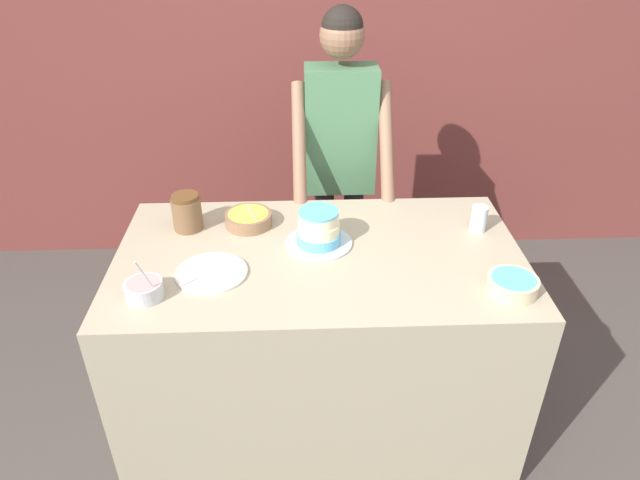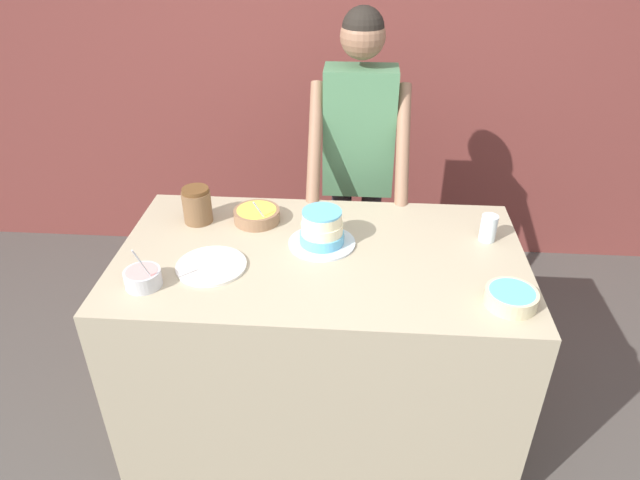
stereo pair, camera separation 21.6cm
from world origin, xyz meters
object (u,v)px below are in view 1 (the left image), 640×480
(stoneware_jar, at_px, (187,212))
(cake, at_px, (319,230))
(person_baker, at_px, (340,144))
(frosting_bowl_blue, at_px, (513,284))
(frosting_bowl_yellow, at_px, (249,218))
(drinking_glass, at_px, (479,219))
(frosting_bowl_pink, at_px, (144,289))
(ceramic_plate, at_px, (211,273))

(stoneware_jar, bearing_deg, cake, -15.15)
(person_baker, bearing_deg, frosting_bowl_blue, -62.16)
(frosting_bowl_yellow, xyz_separation_m, drinking_glass, (1.00, -0.09, 0.03))
(person_baker, xyz_separation_m, frosting_bowl_yellow, (-0.44, -0.54, -0.12))
(frosting_bowl_blue, height_order, stoneware_jar, stoneware_jar)
(person_baker, relative_size, frosting_bowl_blue, 9.45)
(frosting_bowl_pink, relative_size, drinking_glass, 1.69)
(frosting_bowl_blue, distance_m, frosting_bowl_yellow, 1.14)
(frosting_bowl_blue, bearing_deg, cake, 152.95)
(frosting_bowl_blue, bearing_deg, frosting_bowl_yellow, 152.24)
(frosting_bowl_yellow, bearing_deg, frosting_bowl_blue, -27.76)
(frosting_bowl_blue, bearing_deg, drinking_glass, 90.79)
(cake, xyz_separation_m, frosting_bowl_pink, (-0.65, -0.34, -0.03))
(stoneware_jar, bearing_deg, ceramic_plate, -68.39)
(cake, distance_m, ceramic_plate, 0.48)
(person_baker, height_order, drinking_glass, person_baker)
(frosting_bowl_yellow, bearing_deg, stoneware_jar, -176.03)
(stoneware_jar, bearing_deg, drinking_glass, -3.14)
(frosting_bowl_pink, xyz_separation_m, ceramic_plate, (0.22, 0.14, -0.03))
(person_baker, xyz_separation_m, drinking_glass, (0.56, -0.63, -0.09))
(ceramic_plate, bearing_deg, stoneware_jar, 111.61)
(cake, height_order, frosting_bowl_yellow, cake)
(ceramic_plate, distance_m, stoneware_jar, 0.39)
(ceramic_plate, relative_size, stoneware_jar, 1.71)
(cake, relative_size, stoneware_jar, 1.73)
(frosting_bowl_yellow, bearing_deg, person_baker, 50.63)
(frosting_bowl_blue, bearing_deg, ceramic_plate, 172.15)
(frosting_bowl_pink, height_order, drinking_glass, frosting_bowl_pink)
(frosting_bowl_blue, distance_m, drinking_glass, 0.44)
(person_baker, height_order, ceramic_plate, person_baker)
(person_baker, distance_m, ceramic_plate, 1.08)
(person_baker, height_order, stoneware_jar, person_baker)
(drinking_glass, distance_m, ceramic_plate, 1.16)
(person_baker, relative_size, ceramic_plate, 6.38)
(frosting_bowl_blue, distance_m, frosting_bowl_pink, 1.35)
(cake, height_order, stoneware_jar, stoneware_jar)
(frosting_bowl_yellow, bearing_deg, cake, -29.34)
(person_baker, distance_m, frosting_bowl_yellow, 0.71)
(cake, height_order, drinking_glass, cake)
(frosting_bowl_blue, relative_size, drinking_glass, 1.63)
(cake, xyz_separation_m, stoneware_jar, (-0.57, 0.15, 0.01))
(frosting_bowl_blue, relative_size, ceramic_plate, 0.67)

